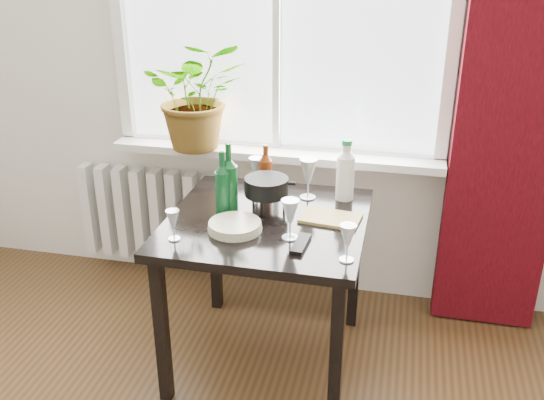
% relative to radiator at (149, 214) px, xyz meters
% --- Properties ---
extents(windowsill, '(1.72, 0.20, 0.04)m').
position_rel_radiator_xyz_m(windowsill, '(0.75, -0.03, 0.44)').
color(windowsill, silver).
rests_on(windowsill, ground).
extents(curtain, '(0.50, 0.12, 2.56)m').
position_rel_radiator_xyz_m(curtain, '(1.87, -0.06, 0.92)').
color(curtain, '#35040A').
rests_on(curtain, ground).
extents(radiator, '(0.80, 0.10, 0.55)m').
position_rel_radiator_xyz_m(radiator, '(0.00, 0.00, 0.00)').
color(radiator, white).
rests_on(radiator, ground).
extents(table, '(0.85, 0.85, 0.74)m').
position_rel_radiator_xyz_m(table, '(0.85, -0.63, 0.27)').
color(table, black).
rests_on(table, ground).
extents(potted_plant, '(0.61, 0.57, 0.55)m').
position_rel_radiator_xyz_m(potted_plant, '(0.36, -0.09, 0.74)').
color(potted_plant, '#2C771F').
rests_on(potted_plant, windowsill).
extents(wine_bottle_left, '(0.07, 0.07, 0.29)m').
position_rel_radiator_xyz_m(wine_bottle_left, '(0.65, -0.62, 0.50)').
color(wine_bottle_left, '#0C431E').
rests_on(wine_bottle_left, table).
extents(wine_bottle_right, '(0.10, 0.10, 0.32)m').
position_rel_radiator_xyz_m(wine_bottle_right, '(0.67, -0.59, 0.52)').
color(wine_bottle_right, '#0C431A').
rests_on(wine_bottle_right, table).
extents(bottle_amber, '(0.08, 0.08, 0.25)m').
position_rel_radiator_xyz_m(bottle_amber, '(0.78, -0.37, 0.48)').
color(bottle_amber, '#67260B').
rests_on(bottle_amber, table).
extents(cleaning_bottle, '(0.09, 0.09, 0.29)m').
position_rel_radiator_xyz_m(cleaning_bottle, '(1.15, -0.34, 0.50)').
color(cleaning_bottle, white).
rests_on(cleaning_bottle, table).
extents(wineglass_front_right, '(0.07, 0.07, 0.17)m').
position_rel_radiator_xyz_m(wineglass_front_right, '(0.98, -0.79, 0.45)').
color(wineglass_front_right, silver).
rests_on(wineglass_front_right, table).
extents(wineglass_far_right, '(0.08, 0.08, 0.15)m').
position_rel_radiator_xyz_m(wineglass_far_right, '(1.23, -0.92, 0.44)').
color(wineglass_far_right, white).
rests_on(wineglass_far_right, table).
extents(wineglass_back_center, '(0.10, 0.10, 0.20)m').
position_rel_radiator_xyz_m(wineglass_back_center, '(0.98, -0.37, 0.46)').
color(wineglass_back_center, '#B2B9BF').
rests_on(wineglass_back_center, table).
extents(wineglass_back_left, '(0.09, 0.09, 0.17)m').
position_rel_radiator_xyz_m(wineglass_back_left, '(0.73, -0.33, 0.44)').
color(wineglass_back_left, silver).
rests_on(wineglass_back_left, table).
extents(wineglass_front_left, '(0.06, 0.06, 0.13)m').
position_rel_radiator_xyz_m(wineglass_front_left, '(0.53, -0.90, 0.43)').
color(wineglass_front_left, silver).
rests_on(wineglass_front_left, table).
extents(plate_stack, '(0.29, 0.29, 0.04)m').
position_rel_radiator_xyz_m(plate_stack, '(0.75, -0.77, 0.38)').
color(plate_stack, beige).
rests_on(plate_stack, table).
extents(fondue_pot, '(0.24, 0.21, 0.15)m').
position_rel_radiator_xyz_m(fondue_pot, '(0.83, -0.54, 0.44)').
color(fondue_pot, black).
rests_on(fondue_pot, table).
extents(tv_remote, '(0.06, 0.17, 0.02)m').
position_rel_radiator_xyz_m(tv_remote, '(1.04, -0.84, 0.37)').
color(tv_remote, black).
rests_on(tv_remote, table).
extents(cutting_board, '(0.27, 0.19, 0.01)m').
position_rel_radiator_xyz_m(cutting_board, '(1.12, -0.58, 0.37)').
color(cutting_board, tan).
rests_on(cutting_board, table).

